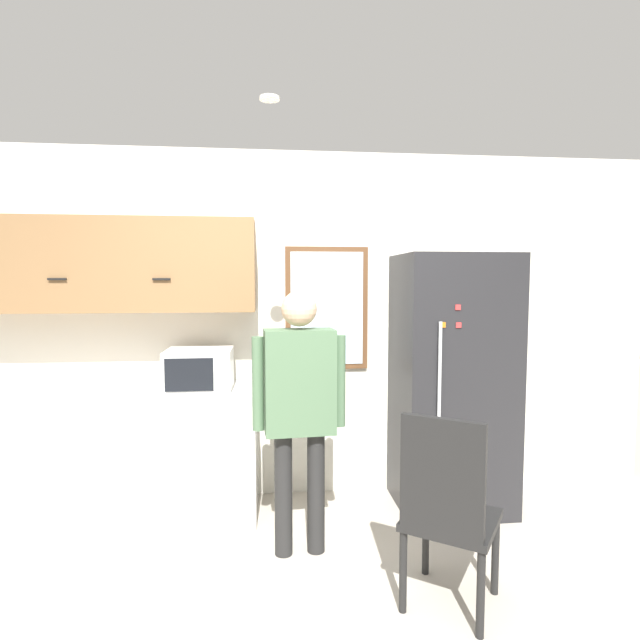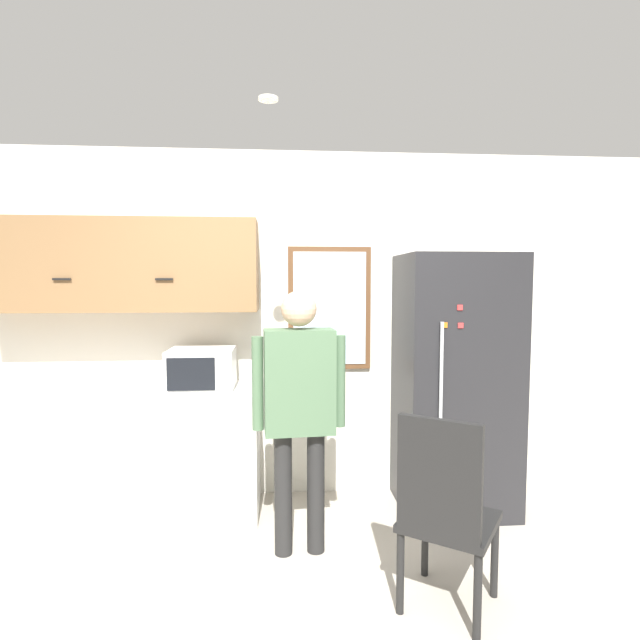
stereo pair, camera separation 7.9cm
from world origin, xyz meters
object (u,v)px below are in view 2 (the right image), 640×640
(person, at_px, (299,396))
(refrigerator, at_px, (455,382))
(microwave, at_px, (202,369))
(chair, at_px, (445,508))

(person, distance_m, refrigerator, 1.30)
(microwave, relative_size, person, 0.28)
(refrigerator, xyz_separation_m, chair, (-0.48, -1.20, -0.39))
(chair, bearing_deg, person, -7.47)
(person, bearing_deg, refrigerator, 21.34)
(refrigerator, bearing_deg, person, -154.96)
(microwave, height_order, chair, microwave)
(refrigerator, relative_size, chair, 1.82)
(microwave, relative_size, chair, 0.44)
(chair, bearing_deg, refrigerator, -76.34)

